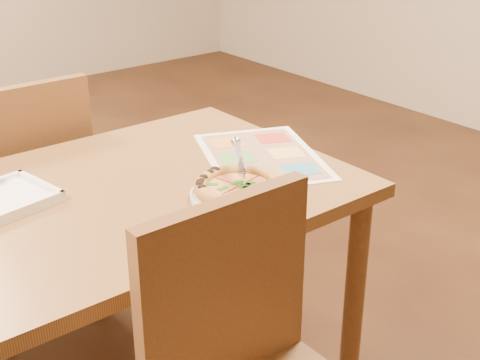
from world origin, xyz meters
TOP-DOWN VIEW (x-y plane):
  - dining_table at (0.00, 0.00)m, footprint 1.30×0.85m
  - chair_near at (0.00, -0.60)m, footprint 0.42×0.42m
  - chair_far at (-0.00, 0.60)m, footprint 0.42×0.42m
  - plate at (0.26, -0.23)m, footprint 0.33×0.33m
  - pizza at (0.27, -0.22)m, footprint 0.24×0.24m
  - pizza_cutter at (0.29, -0.19)m, footprint 0.08×0.14m
  - menu at (0.49, -0.05)m, footprint 0.48×0.54m

SIDE VIEW (x-z plane):
  - chair_near at x=0.00m, z-range 0.33..0.80m
  - chair_far at x=0.00m, z-range 0.33..0.80m
  - dining_table at x=0.00m, z-range 0.27..0.99m
  - menu at x=0.49m, z-range 0.72..0.72m
  - plate at x=0.26m, z-range 0.72..0.73m
  - pizza at x=0.27m, z-range 0.73..0.76m
  - pizza_cutter at x=0.29m, z-range 0.76..0.85m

